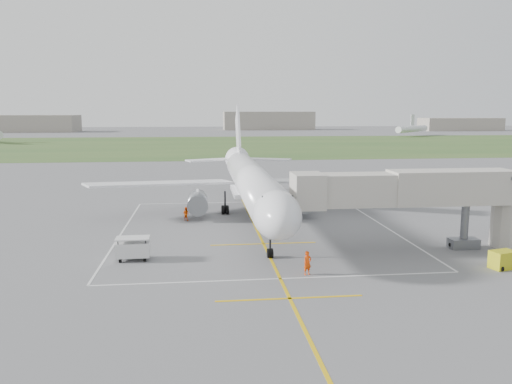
{
  "coord_description": "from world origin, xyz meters",
  "views": [
    {
      "loc": [
        -5.77,
        -55.36,
        12.41
      ],
      "look_at": [
        -0.04,
        -4.0,
        4.0
      ],
      "focal_mm": 35.0,
      "sensor_mm": 36.0,
      "label": 1
    }
  ],
  "objects": [
    {
      "name": "baggage_cart",
      "position": [
        -11.56,
        -13.88,
        0.99
      ],
      "size": [
        2.82,
        1.73,
        1.94
      ],
      "rotation": [
        0.0,
        0.0,
        0.02
      ],
      "color": "silver",
      "rests_on": "ground"
    },
    {
      "name": "distant_hangars",
      "position": [
        -16.15,
        265.19,
        5.17
      ],
      "size": [
        345.0,
        49.0,
        12.0
      ],
      "color": "gray",
      "rests_on": "ground"
    },
    {
      "name": "distant_aircraft",
      "position": [
        4.08,
        169.98,
        3.59
      ],
      "size": [
        217.48,
        57.99,
        8.85
      ],
      "color": "white",
      "rests_on": "ground"
    },
    {
      "name": "apron_markings",
      "position": [
        0.0,
        -5.82,
        0.01
      ],
      "size": [
        28.2,
        60.0,
        0.01
      ],
      "color": "gold",
      "rests_on": "ground"
    },
    {
      "name": "gpu_unit",
      "position": [
        18.01,
        -19.52,
        0.71
      ],
      "size": [
        2.17,
        1.75,
        1.44
      ],
      "rotation": [
        0.0,
        0.0,
        0.25
      ],
      "color": "gold",
      "rests_on": "ground"
    },
    {
      "name": "grass_strip",
      "position": [
        0.0,
        130.0,
        0.01
      ],
      "size": [
        700.0,
        120.0,
        0.02
      ],
      "primitive_type": "cube",
      "color": "#315224",
      "rests_on": "ground"
    },
    {
      "name": "jet_bridge",
      "position": [
        15.72,
        -13.5,
        4.74
      ],
      "size": [
        23.4,
        5.0,
        7.2
      ],
      "color": "#ABA59A",
      "rests_on": "ground"
    },
    {
      "name": "ramp_worker_nose",
      "position": [
        2.22,
        -19.29,
        0.93
      ],
      "size": [
        0.8,
        0.68,
        1.86
      ],
      "primitive_type": "imported",
      "rotation": [
        0.0,
        0.0,
        0.41
      ],
      "color": "#F64407",
      "rests_on": "ground"
    },
    {
      "name": "airliner",
      "position": [
        -0.0,
        0.75,
        4.39
      ],
      "size": [
        38.93,
        46.75,
        13.52
      ],
      "color": "white",
      "rests_on": "ground"
    },
    {
      "name": "ground",
      "position": [
        0.0,
        0.0,
        0.0
      ],
      "size": [
        700.0,
        700.0,
        0.0
      ],
      "primitive_type": "plane",
      "color": "#5C5C5F",
      "rests_on": "ground"
    },
    {
      "name": "ramp_worker_wing",
      "position": [
        -7.55,
        1.15,
        0.78
      ],
      "size": [
        0.96,
        0.9,
        1.56
      ],
      "primitive_type": "imported",
      "rotation": [
        0.0,
        0.0,
        2.59
      ],
      "color": "#ED4F07",
      "rests_on": "ground"
    }
  ]
}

